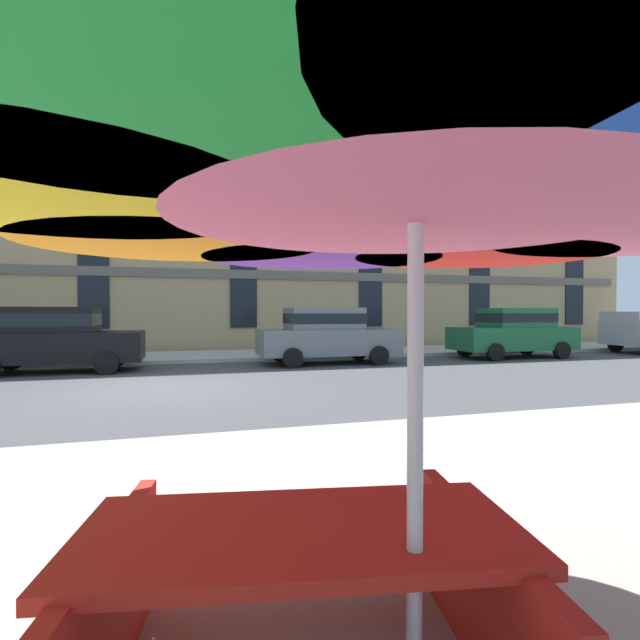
{
  "coord_description": "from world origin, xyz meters",
  "views": [
    {
      "loc": [
        0.38,
        -10.55,
        1.65
      ],
      "look_at": [
        4.42,
        3.2,
        1.4
      ],
      "focal_mm": 26.39,
      "sensor_mm": 36.0,
      "label": 1
    }
  ],
  "objects_px": {
    "sedan_gray": "(327,334)",
    "sedan_green": "(513,331)",
    "patio_umbrella": "(416,150)",
    "sedan_black": "(55,338)",
    "picnic_table": "(301,594)"
  },
  "relations": [
    {
      "from": "sedan_black",
      "to": "picnic_table",
      "type": "bearing_deg",
      "value": -73.03
    },
    {
      "from": "sedan_gray",
      "to": "picnic_table",
      "type": "height_order",
      "value": "sedan_gray"
    },
    {
      "from": "sedan_green",
      "to": "patio_umbrella",
      "type": "height_order",
      "value": "patio_umbrella"
    },
    {
      "from": "sedan_black",
      "to": "sedan_gray",
      "type": "distance_m",
      "value": 7.73
    },
    {
      "from": "sedan_gray",
      "to": "sedan_green",
      "type": "height_order",
      "value": "same"
    },
    {
      "from": "patio_umbrella",
      "to": "picnic_table",
      "type": "xyz_separation_m",
      "value": [
        -0.35,
        0.31,
        -1.75
      ]
    },
    {
      "from": "sedan_black",
      "to": "sedan_green",
      "type": "distance_m",
      "value": 14.78
    },
    {
      "from": "sedan_black",
      "to": "patio_umbrella",
      "type": "distance_m",
      "value": 13.42
    },
    {
      "from": "sedan_green",
      "to": "sedan_black",
      "type": "bearing_deg",
      "value": 180.0
    },
    {
      "from": "sedan_gray",
      "to": "sedan_black",
      "type": "bearing_deg",
      "value": 180.0
    },
    {
      "from": "sedan_black",
      "to": "sedan_green",
      "type": "xyz_separation_m",
      "value": [
        14.78,
        0.0,
        0.0
      ]
    },
    {
      "from": "sedan_black",
      "to": "picnic_table",
      "type": "distance_m",
      "value": 12.97
    },
    {
      "from": "sedan_gray",
      "to": "picnic_table",
      "type": "bearing_deg",
      "value": -107.66
    },
    {
      "from": "sedan_green",
      "to": "sedan_gray",
      "type": "bearing_deg",
      "value": 180.0
    },
    {
      "from": "patio_umbrella",
      "to": "picnic_table",
      "type": "height_order",
      "value": "patio_umbrella"
    }
  ]
}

